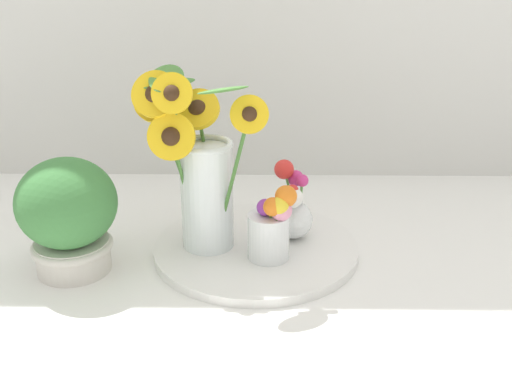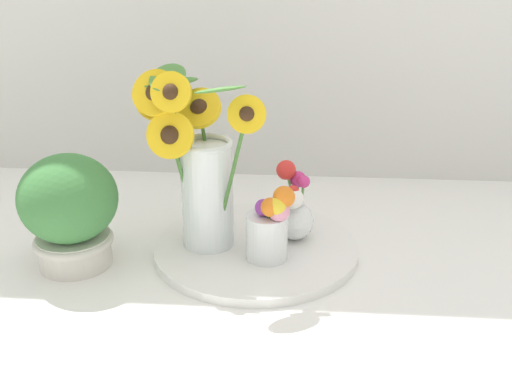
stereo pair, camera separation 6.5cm
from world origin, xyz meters
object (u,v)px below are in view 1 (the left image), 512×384
at_px(serving_tray, 256,248).
at_px(potted_plant, 68,214).
at_px(mason_jar_sunflowers, 199,170).
at_px(vase_small_center, 273,227).
at_px(vase_bulb_right, 293,208).

xyz_separation_m(serving_tray, potted_plant, (-0.34, -0.07, 0.11)).
relative_size(serving_tray, mason_jar_sunflowers, 1.14).
bearing_deg(mason_jar_sunflowers, serving_tray, 3.09).
relative_size(vase_small_center, vase_bulb_right, 0.97).
distance_m(vase_small_center, potted_plant, 0.38).
distance_m(serving_tray, vase_bulb_right, 0.11).
xyz_separation_m(mason_jar_sunflowers, potted_plant, (-0.24, -0.07, -0.06)).
distance_m(serving_tray, vase_small_center, 0.10).
height_order(serving_tray, vase_bulb_right, vase_bulb_right).
relative_size(vase_small_center, potted_plant, 0.68).
relative_size(mason_jar_sunflowers, vase_small_center, 2.39).
height_order(vase_small_center, vase_bulb_right, vase_bulb_right).
distance_m(serving_tray, mason_jar_sunflowers, 0.20).
bearing_deg(vase_small_center, potted_plant, -177.66).
xyz_separation_m(mason_jar_sunflowers, vase_small_center, (0.14, -0.05, -0.09)).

